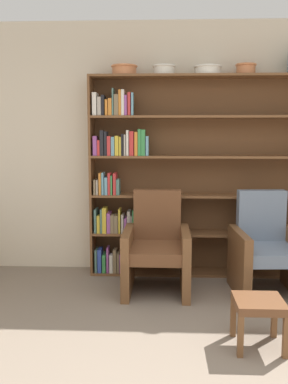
{
  "coord_description": "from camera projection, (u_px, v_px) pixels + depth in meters",
  "views": [
    {
      "loc": [
        -0.29,
        -2.2,
        1.55
      ],
      "look_at": [
        -0.48,
        2.12,
        0.95
      ],
      "focal_mm": 40.0,
      "sensor_mm": 36.0,
      "label": 1
    }
  ],
  "objects": [
    {
      "name": "wall_back",
      "position": [
        189.0,
        149.0,
        4.77
      ],
      "size": [
        12.0,
        0.06,
        2.75
      ],
      "color": "beige",
      "rests_on": "ground"
    },
    {
      "name": "bookshelf",
      "position": [
        186.0,
        177.0,
        4.64
      ],
      "size": [
        2.53,
        0.3,
        2.15
      ],
      "color": "brown",
      "rests_on": "ground"
    },
    {
      "name": "bowl_stoneware",
      "position": [
        124.0,
        70.0,
        4.49
      ],
      "size": [
        0.28,
        0.28,
        0.1
      ],
      "color": "#C67547",
      "rests_on": "bookshelf"
    },
    {
      "name": "bowl_copper",
      "position": [
        164.0,
        70.0,
        4.48
      ],
      "size": [
        0.24,
        0.24,
        0.1
      ],
      "color": "silver",
      "rests_on": "bookshelf"
    },
    {
      "name": "bowl_slate",
      "position": [
        208.0,
        70.0,
        4.46
      ],
      "size": [
        0.29,
        0.29,
        0.09
      ],
      "color": "silver",
      "rests_on": "bookshelf"
    },
    {
      "name": "bowl_brass",
      "position": [
        246.0,
        69.0,
        4.44
      ],
      "size": [
        0.22,
        0.22,
        0.11
      ],
      "color": "#C67547",
      "rests_on": "bookshelf"
    },
    {
      "name": "armchair_leather",
      "position": [
        157.0,
        249.0,
        4.22
      ],
      "size": [
        0.65,
        0.68,
        0.98
      ],
      "rotation": [
        0.0,
        0.0,
        3.13
      ],
      "color": "brown",
      "rests_on": "ground"
    },
    {
      "name": "armchair_cushioned",
      "position": [
        266.0,
        250.0,
        4.17
      ],
      "size": [
        0.68,
        0.72,
        0.98
      ],
      "rotation": [
        0.0,
        0.0,
        3.21
      ],
      "color": "brown",
      "rests_on": "ground"
    },
    {
      "name": "footstool",
      "position": [
        259.0,
        308.0,
        3.09
      ],
      "size": [
        0.35,
        0.35,
        0.36
      ],
      "color": "brown",
      "rests_on": "ground"
    }
  ]
}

